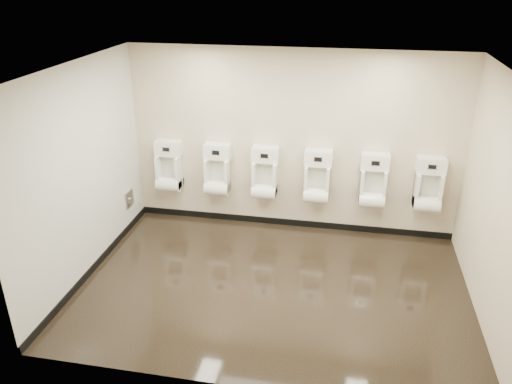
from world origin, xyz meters
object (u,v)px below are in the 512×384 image
urinal_4 (373,184)px  urinal_5 (428,188)px  urinal_3 (317,180)px  urinal_1 (217,173)px  urinal_0 (169,170)px  urinal_2 (265,177)px  access_panel (129,199)px

urinal_4 → urinal_5: 0.79m
urinal_3 → urinal_1: bearing=180.0°
urinal_0 → urinal_4: same height
urinal_3 → urinal_5: (1.62, 0.00, 0.00)m
urinal_0 → urinal_3: 2.35m
urinal_2 → urinal_3: bearing=0.0°
access_panel → urinal_4: bearing=6.3°
urinal_4 → urinal_2: bearing=180.0°
urinal_0 → urinal_2: (1.55, 0.00, 0.00)m
urinal_0 → urinal_5: (3.97, 0.00, 0.00)m
urinal_3 → urinal_4: bearing=0.0°
access_panel → urinal_3: urinal_3 is taller
urinal_5 → urinal_2: bearing=180.0°
urinal_1 → urinal_5: bearing=0.0°
urinal_1 → urinal_3: size_ratio=1.00×
urinal_0 → urinal_2: same height
access_panel → urinal_5: urinal_5 is taller
urinal_4 → urinal_0: bearing=180.0°
urinal_1 → urinal_3: same height
access_panel → urinal_3: 2.94m
urinal_1 → urinal_5: (3.17, 0.00, 0.00)m
urinal_5 → urinal_0: bearing=180.0°
urinal_5 → urinal_4: bearing=180.0°
access_panel → urinal_2: (2.09, 0.41, 0.37)m
urinal_1 → urinal_2: (0.75, 0.00, 0.00)m
urinal_2 → urinal_5: size_ratio=1.00×
urinal_1 → urinal_4: same height
urinal_0 → urinal_4: 3.18m
urinal_3 → urinal_5: same height
access_panel → urinal_5: 4.54m
urinal_0 → urinal_4: (3.18, 0.00, 0.00)m
urinal_3 → urinal_5: bearing=0.0°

